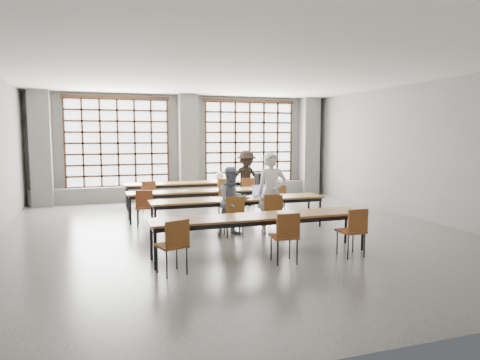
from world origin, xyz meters
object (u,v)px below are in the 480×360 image
object	(u,v)px
chair_mid_centre	(226,200)
chair_mid_right	(278,198)
plastic_bag	(219,176)
red_pouch	(172,242)
chair_near_right	(354,227)
student_male	(272,193)
laptop_front	(260,194)
student_back	(246,178)
desk_row_b	(205,193)
desk_row_a	(192,184)
desk_row_d	(261,219)
chair_front_right	(273,210)
chair_front_left	(234,212)
chair_back_right	(247,189)
chair_near_mid	(286,233)
desk_row_c	(239,201)
chair_back_left	(148,193)
laptop_back	(232,178)
student_female	(233,201)
chair_back_mid	(223,190)
green_box	(236,196)
chair_near_left	(174,241)
backpack	(262,180)
phone	(248,198)
chair_mid_left	(145,204)
mouse	(278,196)

from	to	relation	value
chair_mid_centre	chair_mid_right	world-z (taller)	same
plastic_bag	red_pouch	size ratio (longest dim) A/B	1.43
chair_mid_centre	chair_near_right	xyz separation A→B (m)	(1.26, -3.74, 0.00)
chair_mid_right	student_male	bearing A→B (deg)	-117.55
laptop_front	student_back	bearing A→B (deg)	77.13
student_male	laptop_front	world-z (taller)	student_male
desk_row_b	chair_mid_right	size ratio (longest dim) A/B	4.55
desk_row_a	desk_row_d	distance (m)	5.73
chair_mid_centre	student_male	world-z (taller)	student_male
chair_front_right	student_back	distance (m)	3.82
chair_front_left	laptop_front	xyz separation A→B (m)	(0.87, 0.74, 0.25)
desk_row_b	student_male	xyz separation A→B (m)	(1.00, -2.14, 0.22)
chair_back_right	chair_near_mid	size ratio (longest dim) A/B	1.00
desk_row_c	chair_back_left	world-z (taller)	chair_back_left
chair_near_mid	plastic_bag	xyz separation A→B (m)	(0.61, 6.41, 0.34)
chair_back_left	laptop_back	bearing A→B (deg)	15.13
chair_back_left	desk_row_b	bearing A→B (deg)	-45.46
desk_row_c	chair_mid_centre	xyz separation A→B (m)	(-0.01, 1.01, -0.13)
chair_near_mid	laptop_back	xyz separation A→B (m)	(1.04, 6.46, 0.25)
desk_row_a	student_female	distance (m)	4.13
chair_back_right	student_male	bearing A→B (deg)	-100.46
desk_row_b	chair_near_right	bearing A→B (deg)	-69.40
desk_row_b	desk_row_c	distance (m)	1.69
desk_row_a	chair_back_left	world-z (taller)	chair_back_left
desk_row_a	chair_back_right	bearing A→B (deg)	-21.55
chair_back_mid	chair_back_right	world-z (taller)	same
desk_row_c	green_box	distance (m)	0.15
plastic_bag	desk_row_d	bearing A→B (deg)	-97.96
chair_front_left	laptop_front	world-z (taller)	laptop_front
chair_near_left	student_back	distance (m)	6.67
backpack	chair_back_right	bearing A→B (deg)	73.69
chair_front_right	laptop_front	xyz separation A→B (m)	(-0.01, 0.73, 0.25)
chair_near_right	student_female	bearing A→B (deg)	124.73
plastic_bag	student_back	bearing A→B (deg)	-38.16
green_box	backpack	distance (m)	2.05
student_back	laptop_front	distance (m)	3.10
desk_row_c	chair_front_left	size ratio (longest dim) A/B	4.55
chair_back_right	chair_near_mid	world-z (taller)	same
laptop_front	chair_mid_centre	bearing A→B (deg)	122.36
chair_front_left	laptop_front	size ratio (longest dim) A/B	2.09
desk_row_b	green_box	bearing A→B (deg)	-77.50
desk_row_d	red_pouch	world-z (taller)	desk_row_d
chair_back_mid	chair_mid_right	bearing A→B (deg)	-64.97
student_male	red_pouch	distance (m)	3.36
chair_back_right	chair_front_left	bearing A→B (deg)	-113.19
chair_near_right	student_male	bearing A→B (deg)	106.19
chair_back_right	phone	size ratio (longest dim) A/B	6.77
student_male	desk_row_a	bearing A→B (deg)	113.38
chair_mid_left	chair_front_left	size ratio (longest dim) A/B	1.00
chair_near_left	mouse	bearing A→B (deg)	43.25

